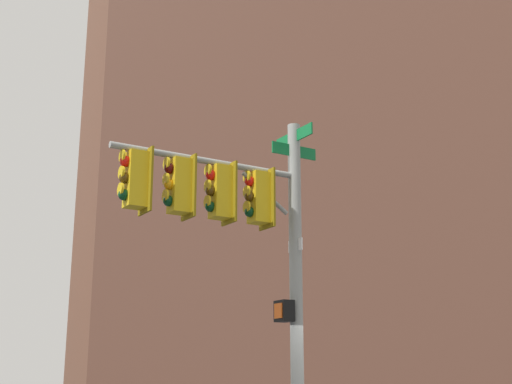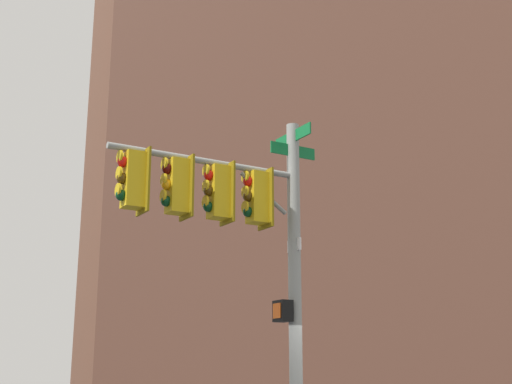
% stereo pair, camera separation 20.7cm
% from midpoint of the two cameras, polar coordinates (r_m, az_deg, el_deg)
% --- Properties ---
extents(signal_pole_assembly, '(3.81, 2.56, 6.52)m').
position_cam_midpoint_polar(signal_pole_assembly, '(13.18, -1.87, -2.66)').
color(signal_pole_assembly, gray).
rests_on(signal_pole_assembly, ground_plane).
extents(building_brick_nearside, '(26.09, 19.19, 40.40)m').
position_cam_midpoint_polar(building_brick_nearside, '(47.58, 6.05, 8.48)').
color(building_brick_nearside, brown).
rests_on(building_brick_nearside, ground_plane).
extents(building_brick_midblock, '(21.04, 15.48, 37.22)m').
position_cam_midpoint_polar(building_brick_midblock, '(51.50, -0.50, 4.66)').
color(building_brick_midblock, '#845B47').
rests_on(building_brick_midblock, ground_plane).
extents(building_glass_tower, '(30.01, 25.49, 67.56)m').
position_cam_midpoint_polar(building_glass_tower, '(67.42, 8.77, 14.07)').
color(building_glass_tower, '#7A99B2').
rests_on(building_glass_tower, ground_plane).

